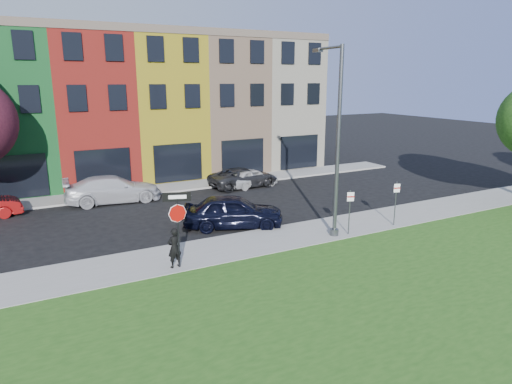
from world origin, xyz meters
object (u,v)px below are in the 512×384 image
stop_sign (177,215)px  sedan_near (233,211)px  man (174,248)px  street_lamp (336,143)px

stop_sign → sedan_near: bearing=61.8°
man → sedan_near: (4.19, 3.61, -0.08)m
stop_sign → sedan_near: stop_sign is taller
stop_sign → man: (-0.15, 0.08, -1.32)m
sedan_near → street_lamp: (3.50, -3.34, 3.55)m
man → street_lamp: size_ratio=0.19×
stop_sign → sedan_near: size_ratio=0.57×
sedan_near → street_lamp: bearing=-110.8°
stop_sign → street_lamp: 7.84m
stop_sign → street_lamp: bearing=22.0°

